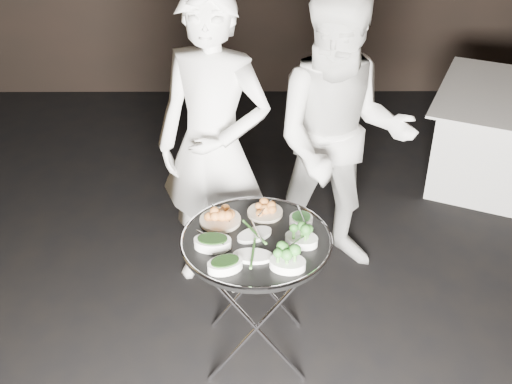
{
  "coord_description": "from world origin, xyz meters",
  "views": [
    {
      "loc": [
        0.1,
        -2.53,
        2.66
      ],
      "look_at": [
        0.11,
        0.13,
        0.95
      ],
      "focal_mm": 45.0,
      "sensor_mm": 36.0,
      "label": 1
    }
  ],
  "objects_px": {
    "waiter_left": "(214,148)",
    "serving_tray": "(256,241)",
    "tray_stand": "(256,293)",
    "waiter_right": "(340,139)"
  },
  "relations": [
    {
      "from": "waiter_left",
      "to": "serving_tray",
      "type": "bearing_deg",
      "value": -50.73
    },
    {
      "from": "serving_tray",
      "to": "waiter_left",
      "type": "relative_size",
      "value": 0.41
    },
    {
      "from": "tray_stand",
      "to": "serving_tray",
      "type": "xyz_separation_m",
      "value": [
        0.0,
        0.0,
        0.34
      ]
    },
    {
      "from": "waiter_left",
      "to": "waiter_right",
      "type": "bearing_deg",
      "value": 31.22
    },
    {
      "from": "tray_stand",
      "to": "waiter_left",
      "type": "bearing_deg",
      "value": 109.67
    },
    {
      "from": "serving_tray",
      "to": "waiter_right",
      "type": "distance_m",
      "value": 0.95
    },
    {
      "from": "serving_tray",
      "to": "waiter_right",
      "type": "relative_size",
      "value": 0.42
    },
    {
      "from": "waiter_right",
      "to": "waiter_left",
      "type": "bearing_deg",
      "value": -165.64
    },
    {
      "from": "tray_stand",
      "to": "waiter_right",
      "type": "bearing_deg",
      "value": 58.38
    },
    {
      "from": "tray_stand",
      "to": "serving_tray",
      "type": "relative_size",
      "value": 1.01
    }
  ]
}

